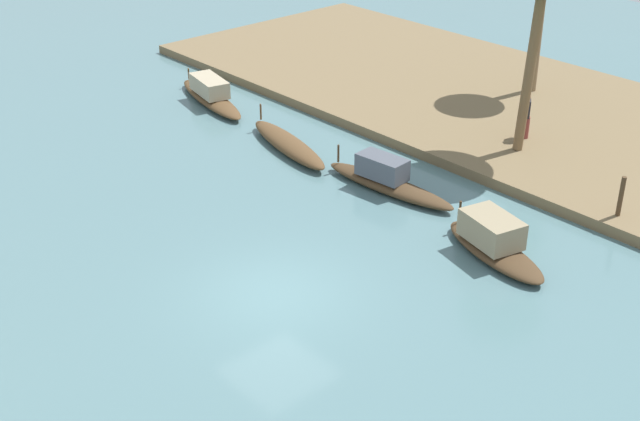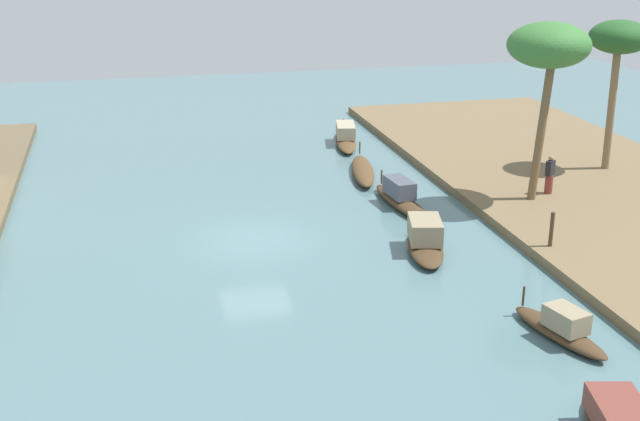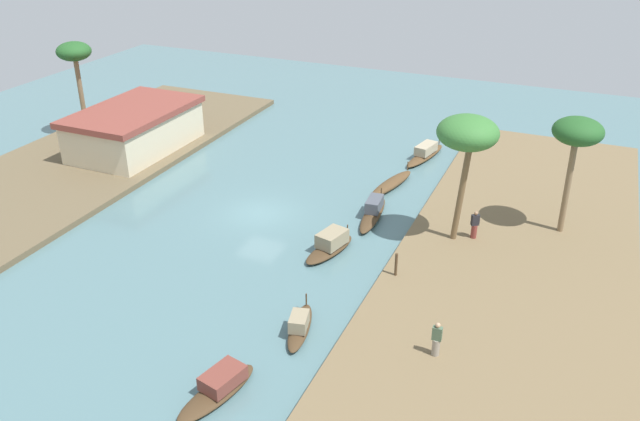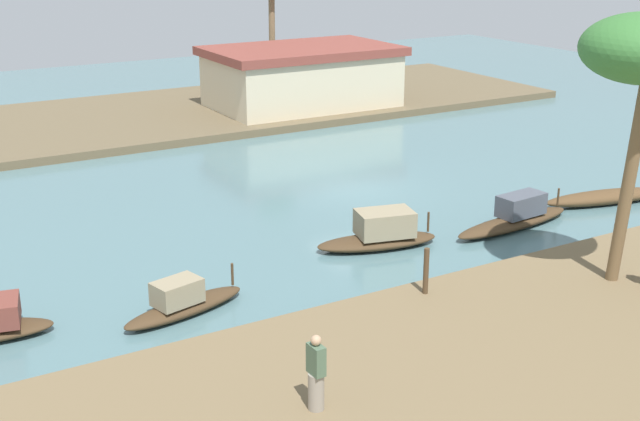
# 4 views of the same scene
# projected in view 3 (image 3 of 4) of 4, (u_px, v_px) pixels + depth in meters

# --- Properties ---
(river_water) EXTENTS (68.59, 68.59, 0.00)m
(river_water) POSITION_uv_depth(u_px,v_px,m) (260.00, 213.00, 38.75)
(river_water) COLOR slate
(river_water) RESTS_ON ground
(riverbank_left) EXTENTS (38.88, 11.85, 0.36)m
(riverbank_left) POSITION_uv_depth(u_px,v_px,m) (514.00, 262.00, 33.44)
(riverbank_left) COLOR brown
(riverbank_left) RESTS_ON ground
(riverbank_right) EXTENTS (38.88, 11.85, 0.36)m
(riverbank_right) POSITION_uv_depth(u_px,v_px,m) (66.00, 171.00, 43.90)
(riverbank_right) COLOR brown
(riverbank_right) RESTS_ON ground
(sampan_downstream_large) EXTENTS (4.94, 1.41, 1.10)m
(sampan_downstream_large) POSITION_uv_depth(u_px,v_px,m) (373.00, 211.00, 38.19)
(sampan_downstream_large) COLOR #47331E
(sampan_downstream_large) RESTS_ON river_water
(sampan_near_left_bank) EXTENTS (4.91, 1.94, 1.03)m
(sampan_near_left_bank) POSITION_uv_depth(u_px,v_px,m) (392.00, 183.00, 42.02)
(sampan_near_left_bank) COLOR brown
(sampan_near_left_bank) RESTS_ON river_water
(sampan_upstream_small) EXTENTS (5.20, 2.04, 1.04)m
(sampan_upstream_small) POSITION_uv_depth(u_px,v_px,m) (425.00, 153.00, 46.29)
(sampan_upstream_small) COLOR brown
(sampan_upstream_small) RESTS_ON river_water
(sampan_open_hull) EXTENTS (3.60, 1.66, 0.97)m
(sampan_open_hull) POSITION_uv_depth(u_px,v_px,m) (300.00, 325.00, 28.42)
(sampan_open_hull) COLOR #47331E
(sampan_open_hull) RESTS_ON river_water
(sampan_foreground) EXTENTS (4.12, 2.06, 0.96)m
(sampan_foreground) POSITION_uv_depth(u_px,v_px,m) (219.00, 387.00, 24.93)
(sampan_foreground) COLOR #47331E
(sampan_foreground) RESTS_ON river_water
(sampan_midstream) EXTENTS (3.94, 2.07, 1.15)m
(sampan_midstream) POSITION_uv_depth(u_px,v_px,m) (331.00, 245.00, 34.53)
(sampan_midstream) COLOR #47331E
(sampan_midstream) RESTS_ON river_water
(person_on_near_bank) EXTENTS (0.33, 0.41, 1.58)m
(person_on_near_bank) POSITION_uv_depth(u_px,v_px,m) (436.00, 340.00, 26.34)
(person_on_near_bank) COLOR gray
(person_on_near_bank) RESTS_ON riverbank_left
(person_by_mooring) EXTENTS (0.45, 0.48, 1.59)m
(person_by_mooring) POSITION_uv_depth(u_px,v_px,m) (475.00, 226.00, 35.08)
(person_by_mooring) COLOR brown
(person_by_mooring) RESTS_ON riverbank_left
(mooring_post) EXTENTS (0.14, 0.14, 1.23)m
(mooring_post) POSITION_uv_depth(u_px,v_px,m) (396.00, 264.00, 31.75)
(mooring_post) COLOR #4C3823
(mooring_post) RESTS_ON riverbank_left
(palm_tree_left_near) EXTENTS (3.15, 3.15, 6.98)m
(palm_tree_left_near) POSITION_uv_depth(u_px,v_px,m) (468.00, 135.00, 32.59)
(palm_tree_left_near) COLOR brown
(palm_tree_left_near) RESTS_ON riverbank_left
(palm_tree_left_far) EXTENTS (2.62, 2.62, 6.57)m
(palm_tree_left_far) POSITION_uv_depth(u_px,v_px,m) (577.00, 134.00, 33.56)
(palm_tree_left_far) COLOR #7F6647
(palm_tree_left_far) RESTS_ON riverbank_left
(palm_tree_right_tall) EXTENTS (2.51, 2.51, 6.98)m
(palm_tree_right_tall) POSITION_uv_depth(u_px,v_px,m) (74.00, 55.00, 47.39)
(palm_tree_right_tall) COLOR #7F6647
(palm_tree_right_tall) RESTS_ON riverbank_right
(riverside_building) EXTENTS (9.56, 6.08, 3.04)m
(riverside_building) POSITION_uv_depth(u_px,v_px,m) (135.00, 128.00, 46.47)
(riverside_building) COLOR beige
(riverside_building) RESTS_ON riverbank_right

